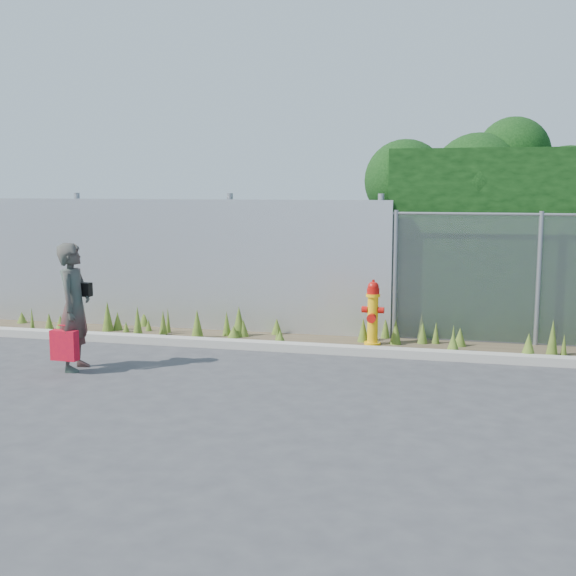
# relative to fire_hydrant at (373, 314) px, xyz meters

# --- Properties ---
(ground) EXTENTS (80.00, 80.00, 0.00)m
(ground) POSITION_rel_fire_hydrant_xyz_m (-0.78, -2.44, -0.49)
(ground) COLOR #39383B
(ground) RESTS_ON ground
(curb) EXTENTS (16.00, 0.22, 0.12)m
(curb) POSITION_rel_fire_hydrant_xyz_m (-0.78, -0.64, -0.43)
(curb) COLOR #A29D92
(curb) RESTS_ON ground
(weed_strip) EXTENTS (16.00, 1.31, 0.53)m
(weed_strip) POSITION_rel_fire_hydrant_xyz_m (-1.16, 0.01, -0.36)
(weed_strip) COLOR #473A29
(weed_strip) RESTS_ON ground
(corrugated_fence) EXTENTS (8.50, 0.21, 2.30)m
(corrugated_fence) POSITION_rel_fire_hydrant_xyz_m (-4.02, 0.57, 0.61)
(corrugated_fence) COLOR silver
(corrugated_fence) RESTS_ON ground
(fire_hydrant) EXTENTS (0.34, 0.30, 1.02)m
(fire_hydrant) POSITION_rel_fire_hydrant_xyz_m (0.00, 0.00, 0.00)
(fire_hydrant) COLOR yellow
(fire_hydrant) RESTS_ON ground
(woman) EXTENTS (0.46, 0.65, 1.69)m
(woman) POSITION_rel_fire_hydrant_xyz_m (-3.66, -2.33, 0.35)
(woman) COLOR #0E5C4C
(woman) RESTS_ON ground
(red_tote_bag) EXTENTS (0.36, 0.13, 0.47)m
(red_tote_bag) POSITION_rel_fire_hydrant_xyz_m (-3.69, -2.56, -0.12)
(red_tote_bag) COLOR #B00A24
(black_shoulder_bag) EXTENTS (0.24, 0.10, 0.18)m
(black_shoulder_bag) POSITION_rel_fire_hydrant_xyz_m (-3.59, -2.23, 0.57)
(black_shoulder_bag) COLOR black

